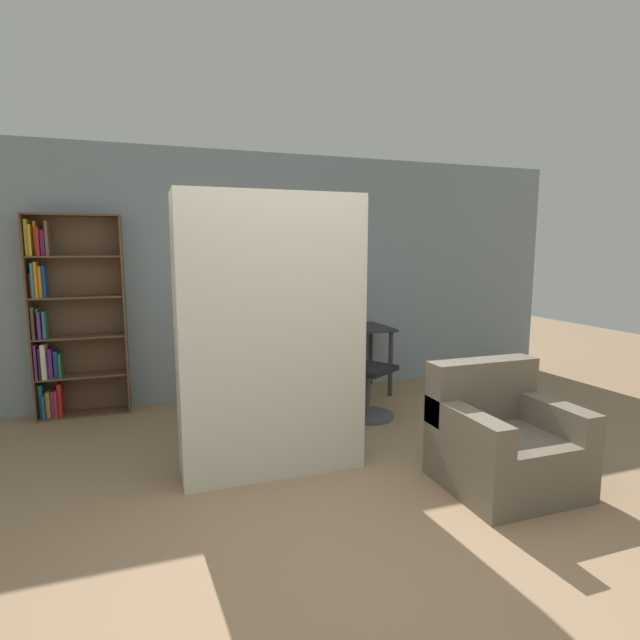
{
  "coord_description": "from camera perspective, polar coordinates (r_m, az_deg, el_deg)",
  "views": [
    {
      "loc": [
        -1.02,
        -2.18,
        1.66
      ],
      "look_at": [
        0.38,
        1.83,
        1.05
      ],
      "focal_mm": 28.0,
      "sensor_mm": 36.0,
      "label": 1
    }
  ],
  "objects": [
    {
      "name": "ground_plane",
      "position": [
        2.92,
        5.36,
        -26.45
      ],
      "size": [
        16.0,
        16.0,
        0.0
      ],
      "primitive_type": "plane",
      "color": "#937556"
    },
    {
      "name": "wall_back",
      "position": [
        5.63,
        -8.8,
        4.93
      ],
      "size": [
        8.0,
        0.06,
        2.7
      ],
      "color": "gray",
      "rests_on": "ground"
    },
    {
      "name": "desk",
      "position": [
        5.62,
        1.39,
        -1.97
      ],
      "size": [
        1.33,
        0.64,
        0.77
      ],
      "color": "#2D2D33",
      "rests_on": "ground"
    },
    {
      "name": "monitor",
      "position": [
        5.72,
        0.57,
        2.0
      ],
      "size": [
        0.66,
        0.26,
        0.52
      ],
      "color": "black",
      "rests_on": "desk"
    },
    {
      "name": "office_chair",
      "position": [
        4.98,
        4.99,
        -6.46
      ],
      "size": [
        0.61,
        0.61,
        0.97
      ],
      "color": "#4C4C51",
      "rests_on": "ground"
    },
    {
      "name": "bookshelf",
      "position": [
        5.49,
        -26.8,
        -0.02
      ],
      "size": [
        0.86,
        0.28,
        1.99
      ],
      "color": "brown",
      "rests_on": "ground"
    },
    {
      "name": "mattress_near",
      "position": [
        3.57,
        -5.14,
        -2.1
      ],
      "size": [
        1.33,
        0.22,
        2.05
      ],
      "color": "beige",
      "rests_on": "ground"
    },
    {
      "name": "mattress_far",
      "position": [
        3.86,
        -6.25,
        -1.34
      ],
      "size": [
        1.33,
        0.22,
        2.05
      ],
      "color": "beige",
      "rests_on": "ground"
    },
    {
      "name": "armchair",
      "position": [
        3.83,
        20.06,
        -12.81
      ],
      "size": [
        0.85,
        0.8,
        0.85
      ],
      "color": "#665B4C",
      "rests_on": "ground"
    }
  ]
}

